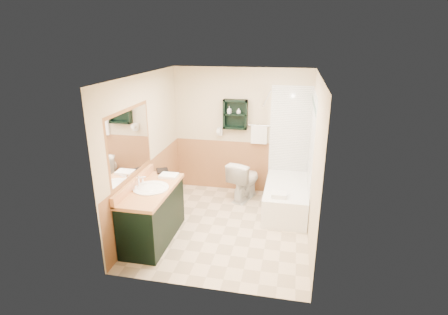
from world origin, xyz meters
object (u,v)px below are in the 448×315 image
wall_shelf (235,114)px  bathtub (286,197)px  soap_bottle_b (239,112)px  vanity_book (156,165)px  vanity (153,214)px  toilet (244,180)px  hair_dryer (220,131)px  soap_bottle_a (229,112)px

wall_shelf → bathtub: wall_shelf is taller
soap_bottle_b → vanity_book: bearing=-129.9°
vanity → soap_bottle_b: (0.96, 1.97, 1.19)m
toilet → hair_dryer: bearing=-11.6°
soap_bottle_a → soap_bottle_b: bearing=0.0°
soap_bottle_a → soap_bottle_b: soap_bottle_b is taller
wall_shelf → soap_bottle_a: 0.12m
vanity_book → soap_bottle_b: (1.12, 1.34, 0.64)m
toilet → soap_bottle_a: (-0.35, 0.29, 1.22)m
vanity → soap_bottle_a: size_ratio=10.01×
hair_dryer → vanity_book: hair_dryer is taller
vanity → vanity_book: (-0.17, 0.63, 0.54)m
hair_dryer → toilet: size_ratio=0.32×
vanity_book → soap_bottle_a: bearing=28.1°
hair_dryer → soap_bottle_b: (0.36, -0.03, 0.40)m
hair_dryer → vanity: hair_dryer is taller
soap_bottle_a → hair_dryer: bearing=171.0°
toilet → soap_bottle_a: 1.30m
vanity → vanity_book: bearing=104.7°
toilet → bathtub: bearing=177.5°
hair_dryer → vanity_book: 1.59m
wall_shelf → soap_bottle_a: bearing=-177.4°
hair_dryer → vanity_book: bearing=-119.0°
vanity_book → hair_dryer: bearing=34.4°
soap_bottle_a → vanity_book: bearing=-125.2°
soap_bottle_b → soap_bottle_a: bearing=180.0°
bathtub → soap_bottle_b: soap_bottle_b is taller
wall_shelf → bathtub: (1.03, -0.61, -1.31)m
wall_shelf → soap_bottle_b: (0.06, -0.01, 0.05)m
bathtub → vanity_book: vanity_book is taller
wall_shelf → soap_bottle_b: 0.08m
hair_dryer → soap_bottle_a: 0.44m
vanity → vanity_book: vanity_book is taller
soap_bottle_a → soap_bottle_b: size_ratio=1.29×
hair_dryer → toilet: hair_dryer is taller
wall_shelf → vanity: wall_shelf is taller
wall_shelf → hair_dryer: 0.46m
vanity → soap_bottle_b: soap_bottle_b is taller
hair_dryer → soap_bottle_a: (0.19, -0.03, 0.40)m
wall_shelf → soap_bottle_a: (-0.11, -0.01, 0.05)m
wall_shelf → vanity: (-0.89, -1.98, -1.13)m
vanity_book → soap_bottle_a: 1.76m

